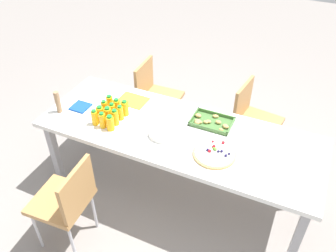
{
  "coord_description": "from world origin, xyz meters",
  "views": [
    {
      "loc": [
        0.83,
        -2.01,
        2.53
      ],
      "look_at": [
        -0.09,
        -0.0,
        0.77
      ],
      "focal_mm": 37.4,
      "sensor_mm": 36.0,
      "label": 1
    }
  ],
  "objects_px": {
    "juice_bottle_1": "(102,120)",
    "napkin_stack": "(81,107)",
    "chair_far_right": "(252,117)",
    "juice_bottle_9": "(110,103)",
    "juice_bottle_2": "(110,123)",
    "juice_bottle_4": "(108,115)",
    "juice_bottle_10": "(117,106)",
    "paper_folder": "(133,100)",
    "chair_far_left": "(155,93)",
    "juice_bottle_7": "(112,111)",
    "chair_near_left": "(67,199)",
    "juice_bottle_8": "(120,113)",
    "party_table": "(178,137)",
    "juice_bottle_3": "(100,113)",
    "juice_bottle_6": "(105,108)",
    "juice_bottle_5": "(115,118)",
    "fruit_pizza": "(215,153)",
    "juice_bottle_11": "(125,108)",
    "cardboard_tube": "(58,102)",
    "juice_bottle_0": "(95,118)",
    "snack_tray": "(211,122)",
    "plate_stack": "(162,134)"
  },
  "relations": [
    {
      "from": "juice_bottle_1",
      "to": "napkin_stack",
      "type": "distance_m",
      "value": 0.37
    },
    {
      "from": "juice_bottle_10",
      "to": "paper_folder",
      "type": "distance_m",
      "value": 0.22
    },
    {
      "from": "juice_bottle_5",
      "to": "napkin_stack",
      "type": "relative_size",
      "value": 0.97
    },
    {
      "from": "party_table",
      "to": "juice_bottle_1",
      "type": "distance_m",
      "value": 0.63
    },
    {
      "from": "juice_bottle_5",
      "to": "juice_bottle_10",
      "type": "bearing_deg",
      "value": 116.45
    },
    {
      "from": "party_table",
      "to": "juice_bottle_0",
      "type": "relative_size",
      "value": 16.28
    },
    {
      "from": "juice_bottle_11",
      "to": "plate_stack",
      "type": "height_order",
      "value": "juice_bottle_11"
    },
    {
      "from": "snack_tray",
      "to": "juice_bottle_11",
      "type": "bearing_deg",
      "value": -164.69
    },
    {
      "from": "chair_near_left",
      "to": "juice_bottle_6",
      "type": "xyz_separation_m",
      "value": [
        -0.11,
        0.74,
        0.31
      ]
    },
    {
      "from": "juice_bottle_5",
      "to": "fruit_pizza",
      "type": "bearing_deg",
      "value": -0.65
    },
    {
      "from": "chair_near_left",
      "to": "juice_bottle_9",
      "type": "bearing_deg",
      "value": 3.65
    },
    {
      "from": "juice_bottle_1",
      "to": "juice_bottle_3",
      "type": "bearing_deg",
      "value": 133.63
    },
    {
      "from": "juice_bottle_2",
      "to": "juice_bottle_4",
      "type": "distance_m",
      "value": 0.11
    },
    {
      "from": "chair_far_right",
      "to": "juice_bottle_9",
      "type": "bearing_deg",
      "value": -48.36
    },
    {
      "from": "party_table",
      "to": "juice_bottle_8",
      "type": "height_order",
      "value": "juice_bottle_8"
    },
    {
      "from": "snack_tray",
      "to": "paper_folder",
      "type": "xyz_separation_m",
      "value": [
        -0.75,
        0.02,
        -0.01
      ]
    },
    {
      "from": "juice_bottle_7",
      "to": "juice_bottle_10",
      "type": "height_order",
      "value": "juice_bottle_7"
    },
    {
      "from": "juice_bottle_7",
      "to": "party_table",
      "type": "bearing_deg",
      "value": 6.3
    },
    {
      "from": "chair_far_right",
      "to": "snack_tray",
      "type": "height_order",
      "value": "chair_far_right"
    },
    {
      "from": "juice_bottle_2",
      "to": "cardboard_tube",
      "type": "bearing_deg",
      "value": 177.43
    },
    {
      "from": "juice_bottle_2",
      "to": "chair_far_right",
      "type": "bearing_deg",
      "value": 45.8
    },
    {
      "from": "chair_near_left",
      "to": "chair_far_left",
      "type": "distance_m",
      "value": 1.54
    },
    {
      "from": "chair_near_left",
      "to": "juice_bottle_4",
      "type": "distance_m",
      "value": 0.74
    },
    {
      "from": "juice_bottle_6",
      "to": "fruit_pizza",
      "type": "distance_m",
      "value": 1.01
    },
    {
      "from": "juice_bottle_2",
      "to": "napkin_stack",
      "type": "bearing_deg",
      "value": 159.78
    },
    {
      "from": "napkin_stack",
      "to": "juice_bottle_3",
      "type": "bearing_deg",
      "value": -15.55
    },
    {
      "from": "juice_bottle_7",
      "to": "juice_bottle_10",
      "type": "bearing_deg",
      "value": 90.7
    },
    {
      "from": "juice_bottle_0",
      "to": "party_table",
      "type": "bearing_deg",
      "value": 17.48
    },
    {
      "from": "chair_far_right",
      "to": "juice_bottle_9",
      "type": "xyz_separation_m",
      "value": [
        -1.1,
        -0.75,
        0.31
      ]
    },
    {
      "from": "chair_far_left",
      "to": "chair_far_right",
      "type": "bearing_deg",
      "value": 89.34
    },
    {
      "from": "juice_bottle_2",
      "to": "juice_bottle_6",
      "type": "xyz_separation_m",
      "value": [
        -0.15,
        0.15,
        0.0
      ]
    },
    {
      "from": "chair_near_left",
      "to": "plate_stack",
      "type": "xyz_separation_m",
      "value": [
        0.45,
        0.69,
        0.26
      ]
    },
    {
      "from": "chair_far_left",
      "to": "juice_bottle_7",
      "type": "height_order",
      "value": "juice_bottle_7"
    },
    {
      "from": "juice_bottle_4",
      "to": "napkin_stack",
      "type": "height_order",
      "value": "juice_bottle_4"
    },
    {
      "from": "juice_bottle_0",
      "to": "juice_bottle_10",
      "type": "distance_m",
      "value": 0.23
    },
    {
      "from": "juice_bottle_2",
      "to": "napkin_stack",
      "type": "height_order",
      "value": "juice_bottle_2"
    },
    {
      "from": "juice_bottle_2",
      "to": "paper_folder",
      "type": "relative_size",
      "value": 0.53
    },
    {
      "from": "juice_bottle_10",
      "to": "plate_stack",
      "type": "relative_size",
      "value": 0.64
    },
    {
      "from": "chair_far_right",
      "to": "chair_far_left",
      "type": "distance_m",
      "value": 1.04
    },
    {
      "from": "chair_far_right",
      "to": "juice_bottle_11",
      "type": "height_order",
      "value": "juice_bottle_11"
    },
    {
      "from": "juice_bottle_8",
      "to": "snack_tray",
      "type": "xyz_separation_m",
      "value": [
        0.71,
        0.26,
        -0.05
      ]
    },
    {
      "from": "juice_bottle_1",
      "to": "fruit_pizza",
      "type": "distance_m",
      "value": 0.93
    },
    {
      "from": "chair_far_right",
      "to": "juice_bottle_4",
      "type": "height_order",
      "value": "juice_bottle_4"
    },
    {
      "from": "party_table",
      "to": "juice_bottle_3",
      "type": "xyz_separation_m",
      "value": [
        -0.65,
        -0.13,
        0.13
      ]
    },
    {
      "from": "chair_near_left",
      "to": "juice_bottle_4",
      "type": "height_order",
      "value": "juice_bottle_4"
    },
    {
      "from": "juice_bottle_2",
      "to": "juice_bottle_3",
      "type": "height_order",
      "value": "juice_bottle_2"
    },
    {
      "from": "juice_bottle_7",
      "to": "juice_bottle_9",
      "type": "relative_size",
      "value": 0.96
    },
    {
      "from": "juice_bottle_6",
      "to": "juice_bottle_10",
      "type": "relative_size",
      "value": 1.04
    },
    {
      "from": "juice_bottle_8",
      "to": "napkin_stack",
      "type": "relative_size",
      "value": 0.89
    },
    {
      "from": "juice_bottle_8",
      "to": "paper_folder",
      "type": "height_order",
      "value": "juice_bottle_8"
    }
  ]
}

